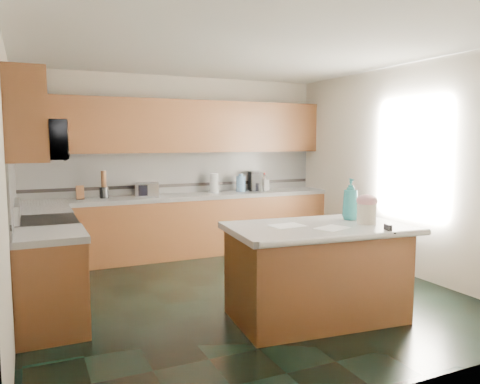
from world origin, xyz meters
TOP-DOWN VIEW (x-y plane):
  - floor at (0.00, 0.00)m, footprint 4.60×4.60m
  - ceiling at (0.00, 0.00)m, footprint 4.60×4.60m
  - wall_back at (0.00, 2.32)m, footprint 4.60×0.04m
  - wall_front at (0.00, -2.32)m, footprint 4.60×0.04m
  - wall_left at (-2.32, 0.00)m, footprint 0.04×4.60m
  - wall_right at (2.32, 0.00)m, footprint 0.04×4.60m
  - back_base_cab at (0.00, 2.00)m, footprint 4.60×0.60m
  - back_countertop at (0.00, 2.00)m, footprint 4.60×0.64m
  - back_upper_cab at (0.00, 2.13)m, footprint 4.60×0.33m
  - back_backsplash at (0.00, 2.29)m, footprint 4.60×0.02m
  - back_accent_band at (0.00, 2.28)m, footprint 4.60×0.01m
  - left_base_cab_rear at (-2.00, 1.29)m, footprint 0.60×0.82m
  - left_counter_rear at (-2.00, 1.29)m, footprint 0.64×0.82m
  - left_base_cab_front at (-2.00, -0.24)m, footprint 0.60×0.72m
  - left_counter_front at (-2.00, -0.24)m, footprint 0.64×0.72m
  - left_backsplash at (-2.29, 0.55)m, footprint 0.02×2.30m
  - left_accent_band at (-2.28, 0.55)m, footprint 0.01×2.30m
  - left_upper_cab_rear at (-2.13, 1.42)m, footprint 0.33×1.09m
  - left_upper_cab_front at (-2.13, -0.24)m, footprint 0.33×0.72m
  - range_body at (-2.00, 0.50)m, footprint 0.60×0.76m
  - range_oven_door at (-1.71, 0.50)m, footprint 0.02×0.68m
  - range_cooktop at (-2.00, 0.50)m, footprint 0.62×0.78m
  - range_handle at (-1.68, 0.50)m, footprint 0.02×0.66m
  - range_backguard at (-2.26, 0.50)m, footprint 0.06×0.76m
  - microwave at (-2.00, 0.50)m, footprint 0.50×0.73m
  - island_base at (0.37, -0.95)m, footprint 1.66×1.05m
  - island_top at (0.37, -0.95)m, footprint 1.77×1.16m
  - island_bullnose at (0.37, -1.46)m, footprint 1.68×0.22m
  - treat_jar at (0.86, -1.07)m, footprint 0.22×0.22m
  - treat_jar_lid at (0.86, -1.07)m, footprint 0.21×0.21m
  - treat_jar_knob at (0.86, -1.07)m, footprint 0.07×0.02m
  - treat_jar_knob_end_l at (0.83, -1.07)m, footprint 0.04×0.04m
  - treat_jar_knob_end_r at (0.90, -1.07)m, footprint 0.04×0.04m
  - soap_bottle_island at (0.86, -0.82)m, footprint 0.21×0.21m
  - paper_sheet_a at (0.41, -1.14)m, footprint 0.36×0.32m
  - paper_sheet_b at (0.09, -0.86)m, footprint 0.34×0.26m
  - clamp_body at (0.81, -1.44)m, footprint 0.06×0.11m
  - clamp_handle at (0.81, -1.50)m, footprint 0.02×0.07m
  - knife_block at (-1.49, 2.05)m, footprint 0.11×0.14m
  - utensil_crock at (-1.17, 2.08)m, footprint 0.13×0.13m
  - utensil_bundle at (-1.17, 2.08)m, footprint 0.07×0.07m
  - toaster_oven at (-0.56, 2.05)m, footprint 0.38×0.30m
  - toaster_oven_door at (-0.56, 1.94)m, footprint 0.30×0.01m
  - paper_towel at (0.51, 2.10)m, footprint 0.13×0.13m
  - paper_towel_base at (0.51, 2.10)m, footprint 0.20×0.20m
  - water_jug at (0.95, 2.06)m, footprint 0.15×0.15m
  - water_jug_neck at (0.95, 2.06)m, footprint 0.07×0.07m
  - coffee_maker at (1.21, 2.08)m, footprint 0.21×0.23m
  - coffee_carafe at (1.21, 2.03)m, footprint 0.13×0.13m
  - soap_bottle_back at (1.36, 2.05)m, footprint 0.15×0.15m
  - soap_back_cap at (1.36, 2.05)m, footprint 0.02×0.02m
  - window_light_proxy at (2.29, -0.20)m, footprint 0.02×1.40m

SIDE VIEW (x-z plane):
  - floor at x=0.00m, z-range 0.00..0.00m
  - range_oven_door at x=-1.71m, z-range 0.12..0.68m
  - back_base_cab at x=0.00m, z-range 0.00..0.86m
  - left_base_cab_rear at x=-2.00m, z-range 0.00..0.86m
  - left_base_cab_front at x=-2.00m, z-range 0.00..0.86m
  - island_base at x=0.37m, z-range 0.00..0.86m
  - range_body at x=-2.00m, z-range 0.00..0.88m
  - range_handle at x=-1.68m, z-range 0.77..0.79m
  - back_countertop at x=0.00m, z-range 0.86..0.92m
  - left_counter_rear at x=-2.00m, z-range 0.86..0.92m
  - left_counter_front at x=-2.00m, z-range 0.86..0.92m
  - island_top at x=0.37m, z-range 0.86..0.92m
  - island_bullnose at x=0.37m, z-range 0.86..0.92m
  - range_cooktop at x=-2.00m, z-range 0.88..0.92m
  - clamp_handle at x=0.81m, z-range 0.90..0.92m
  - paper_sheet_a at x=0.41m, z-range 0.92..0.92m
  - paper_sheet_b at x=0.09m, z-range 0.92..0.92m
  - paper_towel_base at x=0.51m, z-range 0.92..0.93m
  - clamp_body at x=0.81m, z-range 0.88..0.98m
  - coffee_carafe at x=1.21m, z-range 0.92..1.05m
  - utensil_crock at x=-1.17m, z-range 0.92..1.08m
  - knife_block at x=-1.49m, z-range 0.91..1.12m
  - treat_jar at x=0.86m, z-range 0.92..1.11m
  - toaster_oven at x=-0.56m, z-range 0.92..1.11m
  - toaster_oven_door at x=-0.56m, z-range 0.94..1.09m
  - range_backguard at x=-2.26m, z-range 0.93..1.11m
  - back_accent_band at x=0.00m, z-range 1.02..1.06m
  - left_accent_band at x=-2.28m, z-range 1.02..1.06m
  - water_jug at x=0.95m, z-range 0.92..1.16m
  - soap_bottle_back at x=1.36m, z-range 0.92..1.18m
  - paper_towel at x=0.51m, z-range 0.92..1.22m
  - coffee_maker at x=1.21m, z-range 0.92..1.23m
  - soap_bottle_island at x=0.86m, z-range 0.92..1.34m
  - treat_jar_lid at x=0.86m, z-range 1.08..1.21m
  - water_jug_neck at x=0.95m, z-range 1.16..1.20m
  - treat_jar_knob at x=0.86m, z-range 1.18..1.20m
  - treat_jar_knob_end_l at x=0.83m, z-range 1.17..1.21m
  - treat_jar_knob_end_r at x=0.90m, z-range 1.17..1.21m
  - utensil_bundle at x=-1.17m, z-range 1.08..1.31m
  - soap_back_cap at x=1.36m, z-range 1.18..1.21m
  - back_backsplash at x=0.00m, z-range 0.92..1.55m
  - left_backsplash at x=-2.29m, z-range 0.92..1.55m
  - wall_back at x=0.00m, z-range 0.00..2.70m
  - wall_front at x=0.00m, z-range 0.00..2.70m
  - wall_left at x=-2.32m, z-range 0.00..2.70m
  - wall_right at x=2.32m, z-range 0.00..2.70m
  - window_light_proxy at x=2.29m, z-range 0.95..2.05m
  - microwave at x=-2.00m, z-range 1.53..1.94m
  - back_upper_cab at x=0.00m, z-range 1.55..2.33m
  - left_upper_cab_rear at x=-2.13m, z-range 1.55..2.33m
  - left_upper_cab_front at x=-2.13m, z-range 1.55..2.33m
  - ceiling at x=0.00m, z-range 2.70..2.70m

